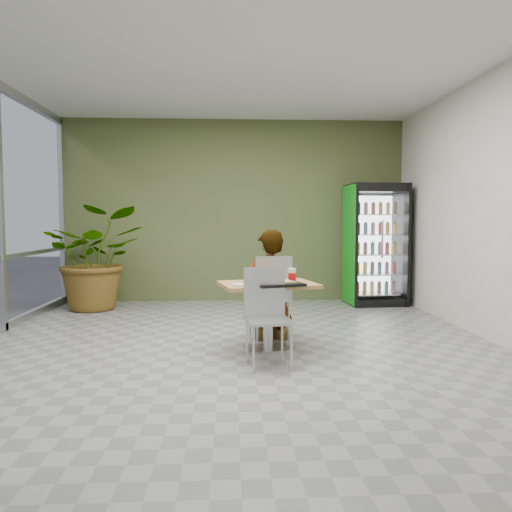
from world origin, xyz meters
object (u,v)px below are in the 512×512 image
object	(u,v)px
soda_cup	(292,276)
cafeteria_tray	(278,284)
dining_table	(268,302)
beverage_fridge	(375,245)
seated_woman	(269,297)
chair_far	(271,291)
chair_near	(266,308)
potted_plant	(96,258)

from	to	relation	value
soda_cup	cafeteria_tray	distance (m)	0.28
dining_table	cafeteria_tray	distance (m)	0.34
beverage_fridge	soda_cup	bearing A→B (deg)	-124.77
soda_cup	dining_table	bearing A→B (deg)	174.22
soda_cup	seated_woman	bearing A→B (deg)	108.65
cafeteria_tray	beverage_fridge	world-z (taller)	beverage_fridge
cafeteria_tray	chair_far	bearing A→B (deg)	90.74
soda_cup	cafeteria_tray	xyz separation A→B (m)	(-0.17, -0.21, -0.06)
seated_woman	cafeteria_tray	distance (m)	0.85
chair_near	cafeteria_tray	distance (m)	0.36
soda_cup	cafeteria_tray	size ratio (longest dim) A/B	0.32
beverage_fridge	seated_woman	bearing A→B (deg)	-133.65
chair_far	soda_cup	xyz separation A→B (m)	(0.18, -0.55, 0.23)
dining_table	potted_plant	xyz separation A→B (m)	(-2.56, 2.73, 0.29)
chair_far	potted_plant	xyz separation A→B (m)	(-2.64, 2.20, 0.24)
potted_plant	chair_near	bearing A→B (deg)	-52.00
soda_cup	potted_plant	distance (m)	3.94
potted_plant	dining_table	bearing A→B (deg)	-46.76
potted_plant	soda_cup	bearing A→B (deg)	-44.26
dining_table	chair_near	world-z (taller)	chair_near
seated_woman	cafeteria_tray	size ratio (longest dim) A/B	3.30
dining_table	seated_woman	world-z (taller)	seated_woman
chair_near	potted_plant	distance (m)	4.09
chair_far	potted_plant	size ratio (longest dim) A/B	0.61
dining_table	chair_far	distance (m)	0.53
soda_cup	beverage_fridge	bearing A→B (deg)	59.32
dining_table	beverage_fridge	bearing A→B (deg)	55.56
seated_woman	potted_plant	distance (m)	3.41
dining_table	potted_plant	size ratio (longest dim) A/B	0.68
seated_woman	soda_cup	size ratio (longest dim) A/B	10.22
chair_far	potted_plant	distance (m)	3.45
chair_far	soda_cup	distance (m)	0.62
cafeteria_tray	potted_plant	world-z (taller)	potted_plant
chair_near	soda_cup	size ratio (longest dim) A/B	6.04
chair_far	beverage_fridge	bearing A→B (deg)	-140.28
cafeteria_tray	beverage_fridge	distance (m)	3.78
cafeteria_tray	beverage_fridge	size ratio (longest dim) A/B	0.24
seated_woman	beverage_fridge	xyz separation A→B (m)	(1.99, 2.41, 0.51)
chair_near	potted_plant	bearing A→B (deg)	119.78
chair_far	chair_near	world-z (taller)	chair_far
soda_cup	beverage_fridge	size ratio (longest dim) A/B	0.08
potted_plant	chair_far	bearing A→B (deg)	-39.83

